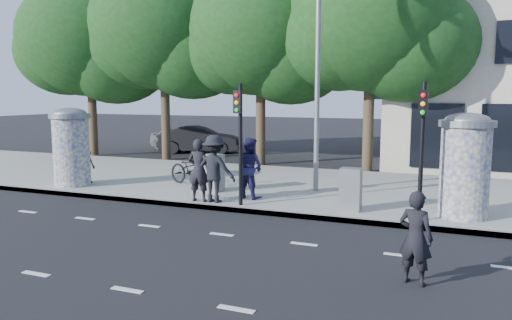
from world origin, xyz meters
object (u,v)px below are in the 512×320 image
at_px(street_lamp, 317,44).
at_px(ped_a, 82,159).
at_px(ad_column_right, 465,163).
at_px(traffic_pole_far, 422,137).
at_px(car_left, 179,139).
at_px(cabinet_left, 214,173).
at_px(car_mid, 199,140).
at_px(bicycle, 192,170).
at_px(traffic_pole_near, 240,132).
at_px(ad_column_left, 71,145).
at_px(ped_c, 249,168).
at_px(man_road, 416,238).
at_px(ped_d, 215,169).
at_px(ped_b, 199,170).
at_px(cabinet_right, 351,190).

bearing_deg(street_lamp, ped_a, -167.61).
relative_size(ad_column_right, street_lamp, 0.33).
bearing_deg(traffic_pole_far, car_left, 138.53).
xyz_separation_m(traffic_pole_far, street_lamp, (-3.40, 2.84, 2.56)).
height_order(cabinet_left, car_mid, car_mid).
height_order(traffic_pole_far, car_left, traffic_pole_far).
bearing_deg(street_lamp, bicycle, -172.26).
bearing_deg(traffic_pole_near, ad_column_left, 173.89).
bearing_deg(street_lamp, car_mid, 135.18).
bearing_deg(ad_column_right, street_lamp, 156.27).
bearing_deg(street_lamp, ped_c, -130.65).
bearing_deg(car_left, ad_column_left, -147.04).
relative_size(ped_a, car_mid, 0.38).
distance_m(ad_column_left, ped_a, 0.67).
bearing_deg(ped_a, man_road, 156.10).
relative_size(traffic_pole_near, ped_a, 1.99).
xyz_separation_m(ped_d, car_left, (-8.73, 12.57, -0.46)).
bearing_deg(car_mid, ad_column_right, -149.29).
distance_m(ped_b, car_left, 15.12).
bearing_deg(street_lamp, ad_column_right, -23.73).
bearing_deg(car_mid, man_road, -161.20).
height_order(ped_a, bicycle, ped_a).
xyz_separation_m(ped_b, man_road, (6.35, -3.94, -0.25)).
height_order(ad_column_right, car_left, ad_column_right).
distance_m(traffic_pole_far, man_road, 4.14).
relative_size(traffic_pole_far, ped_c, 1.86).
relative_size(street_lamp, ped_b, 4.36).
relative_size(ped_a, ped_c, 0.94).
relative_size(traffic_pole_near, car_left, 0.87).
distance_m(car_left, car_mid, 1.93).
bearing_deg(street_lamp, traffic_pole_far, -39.88).
height_order(man_road, cabinet_left, man_road).
distance_m(street_lamp, cabinet_right, 4.95).
distance_m(traffic_pole_near, car_mid, 14.38).
xyz_separation_m(ped_a, cabinet_left, (4.87, 0.52, -0.26)).
relative_size(man_road, car_mid, 0.36).
bearing_deg(ped_b, cabinet_right, -178.61).
distance_m(ad_column_left, ped_d, 5.78).
distance_m(ad_column_right, man_road, 4.91).
relative_size(ad_column_right, man_road, 1.62).
relative_size(traffic_pole_near, cabinet_left, 2.84).
height_order(ad_column_left, cabinet_left, ad_column_left).
height_order(ped_d, car_left, ped_d).
relative_size(traffic_pole_far, car_mid, 0.75).
xyz_separation_m(ad_column_left, cabinet_right, (9.61, -0.19, -0.81)).
distance_m(ad_column_left, ped_c, 6.48).
bearing_deg(ped_b, ad_column_left, -11.58).
bearing_deg(cabinet_right, bicycle, 163.37).
distance_m(man_road, cabinet_left, 8.63).
relative_size(cabinet_left, car_left, 0.31).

